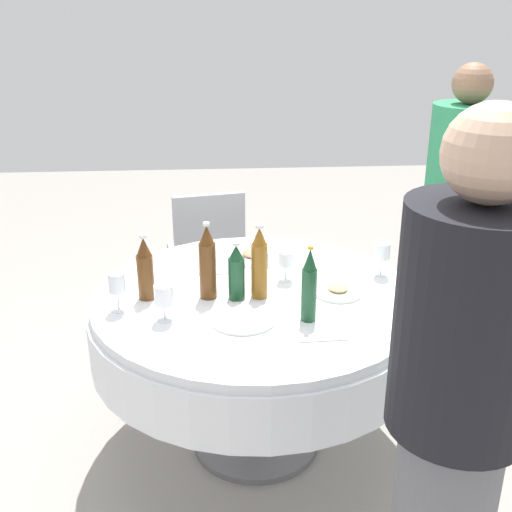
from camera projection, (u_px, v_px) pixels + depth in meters
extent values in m
plane|color=gray|center=(256.00, 442.00, 2.84)|extent=(10.00, 10.00, 0.00)
cylinder|color=white|center=(256.00, 298.00, 2.57)|extent=(1.33, 1.33, 0.04)
cylinder|color=white|center=(256.00, 326.00, 2.62)|extent=(1.36, 1.36, 0.22)
cylinder|color=slate|center=(256.00, 397.00, 2.75)|extent=(0.14, 0.14, 0.48)
cylinder|color=slate|center=(256.00, 439.00, 2.83)|extent=(0.56, 0.56, 0.03)
cylinder|color=#194728|center=(236.00, 279.00, 2.49)|extent=(0.07, 0.07, 0.17)
cone|color=#194728|center=(236.00, 252.00, 2.45)|extent=(0.06, 0.06, 0.06)
cylinder|color=silver|center=(236.00, 244.00, 2.43)|extent=(0.03, 0.03, 0.01)
cylinder|color=#194728|center=(309.00, 295.00, 2.31)|extent=(0.06, 0.06, 0.20)
cone|color=#194728|center=(310.00, 259.00, 2.26)|extent=(0.05, 0.05, 0.08)
cylinder|color=gold|center=(310.00, 247.00, 2.24)|extent=(0.02, 0.02, 0.01)
cylinder|color=#593314|center=(146.00, 277.00, 2.49)|extent=(0.07, 0.07, 0.18)
cone|color=#593314|center=(144.00, 247.00, 2.44)|extent=(0.06, 0.06, 0.07)
cylinder|color=silver|center=(143.00, 236.00, 2.42)|extent=(0.03, 0.03, 0.01)
cylinder|color=#593314|center=(208.00, 271.00, 2.49)|extent=(0.07, 0.07, 0.23)
cone|color=#593314|center=(207.00, 235.00, 2.43)|extent=(0.06, 0.06, 0.08)
cylinder|color=silver|center=(206.00, 224.00, 2.41)|extent=(0.03, 0.03, 0.01)
cylinder|color=#8C5619|center=(259.00, 271.00, 2.49)|extent=(0.07, 0.07, 0.23)
cone|color=#8C5619|center=(259.00, 236.00, 2.44)|extent=(0.06, 0.06, 0.07)
cylinder|color=silver|center=(259.00, 226.00, 2.42)|extent=(0.03, 0.03, 0.01)
cylinder|color=white|center=(380.00, 275.00, 2.73)|extent=(0.06, 0.06, 0.00)
cylinder|color=white|center=(381.00, 266.00, 2.72)|extent=(0.01, 0.01, 0.08)
cylinder|color=white|center=(382.00, 250.00, 2.69)|extent=(0.07, 0.07, 0.07)
cylinder|color=gold|center=(382.00, 255.00, 2.70)|extent=(0.06, 0.06, 0.03)
cylinder|color=white|center=(119.00, 310.00, 2.42)|extent=(0.06, 0.06, 0.00)
cylinder|color=white|center=(118.00, 301.00, 2.41)|extent=(0.01, 0.01, 0.08)
cylinder|color=white|center=(117.00, 282.00, 2.38)|extent=(0.06, 0.06, 0.08)
cylinder|color=white|center=(261.00, 284.00, 2.64)|extent=(0.06, 0.06, 0.00)
cylinder|color=white|center=(261.00, 276.00, 2.63)|extent=(0.01, 0.01, 0.07)
cylinder|color=white|center=(261.00, 260.00, 2.60)|extent=(0.07, 0.07, 0.07)
cylinder|color=white|center=(165.00, 319.00, 2.35)|extent=(0.06, 0.06, 0.00)
cylinder|color=white|center=(165.00, 312.00, 2.34)|extent=(0.01, 0.01, 0.06)
cylinder|color=white|center=(164.00, 295.00, 2.31)|extent=(0.07, 0.07, 0.08)
cylinder|color=gold|center=(164.00, 300.00, 2.32)|extent=(0.06, 0.06, 0.03)
cylinder|color=white|center=(285.00, 280.00, 2.68)|extent=(0.06, 0.06, 0.00)
cylinder|color=white|center=(286.00, 272.00, 2.67)|extent=(0.01, 0.01, 0.07)
cylinder|color=white|center=(286.00, 258.00, 2.64)|extent=(0.07, 0.07, 0.06)
cylinder|color=white|center=(243.00, 318.00, 2.34)|extent=(0.25, 0.25, 0.02)
cylinder|color=white|center=(338.00, 292.00, 2.56)|extent=(0.20, 0.20, 0.02)
ellipsoid|color=tan|center=(338.00, 288.00, 2.55)|extent=(0.09, 0.08, 0.02)
cylinder|color=white|center=(253.00, 257.00, 2.91)|extent=(0.23, 0.23, 0.02)
ellipsoid|color=tan|center=(253.00, 253.00, 2.90)|extent=(0.11, 0.09, 0.02)
cube|color=silver|center=(312.00, 254.00, 2.95)|extent=(0.18, 0.03, 0.00)
cube|color=silver|center=(207.00, 274.00, 2.74)|extent=(0.02, 0.18, 0.00)
cube|color=silver|center=(324.00, 340.00, 2.20)|extent=(0.02, 0.18, 0.00)
cylinder|color=black|center=(469.00, 322.00, 1.42)|extent=(0.34, 0.34, 0.56)
sphere|color=#D8AD8C|center=(493.00, 154.00, 1.28)|extent=(0.21, 0.21, 0.21)
cylinder|color=#26262B|center=(447.00, 287.00, 3.32)|extent=(0.26, 0.26, 0.89)
cylinder|color=#2D8C59|center=(463.00, 157.00, 3.06)|extent=(0.34, 0.34, 0.51)
sphere|color=#8C664C|center=(473.00, 83.00, 2.93)|extent=(0.19, 0.19, 0.19)
cube|color=#99999E|center=(205.00, 254.00, 3.74)|extent=(0.47, 0.47, 0.04)
cube|color=#99999E|center=(210.00, 231.00, 3.50)|extent=(0.11, 0.40, 0.42)
cylinder|color=gray|center=(227.00, 276.00, 4.02)|extent=(0.03, 0.03, 0.43)
cylinder|color=gray|center=(174.00, 282.00, 3.94)|extent=(0.03, 0.03, 0.43)
cylinder|color=gray|center=(240.00, 299.00, 3.71)|extent=(0.03, 0.03, 0.43)
cylinder|color=gray|center=(182.00, 306.00, 3.63)|extent=(0.03, 0.03, 0.43)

